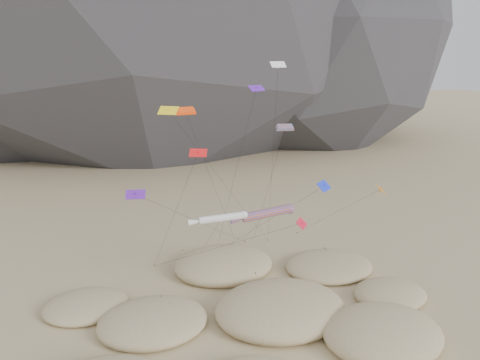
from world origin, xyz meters
name	(u,v)px	position (x,y,z in m)	size (l,w,h in m)	color
ground	(275,333)	(0.00, 0.00, 0.00)	(500.00, 500.00, 0.00)	#CCB789
dunes	(251,315)	(-1.78, 3.16, 0.77)	(47.55, 36.04, 4.12)	#CCB789
dune_grass	(251,307)	(-1.28, 4.59, 0.86)	(41.22, 28.25, 1.58)	black
kite_stakes	(226,248)	(0.96, 23.30, 0.15)	(25.00, 5.31, 0.30)	#3F2D1E
rainbow_tube_kite	(264,214)	(2.44, 10.28, 10.33)	(8.62, 16.56, 11.29)	orange
white_tube_kite	(219,218)	(-3.85, 8.95, 10.89)	(7.23, 16.80, 11.61)	silver
orange_parafoil	(186,113)	(-6.19, 15.61, 22.81)	(11.07, 11.70, 23.57)	#F5420C
multi_parafoil	(284,129)	(6.98, 15.21, 20.17)	(2.52, 11.76, 20.87)	red
delta_kites	(256,159)	(1.26, 10.32, 17.51)	(32.77, 22.88, 28.93)	#5D1CA6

